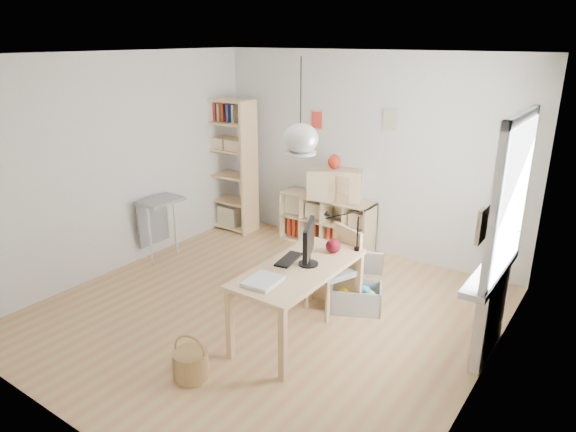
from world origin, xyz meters
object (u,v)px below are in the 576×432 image
Objects in this scene: storage_chest at (357,291)px; monitor at (309,242)px; desk at (299,275)px; chair at (336,265)px; tall_bookshelf at (229,160)px; cube_shelf at (326,224)px; drawer_chest at (335,184)px.

monitor reaches higher than storage_chest.
chair reaches higher than desk.
monitor is at bearing -35.27° from tall_bookshelf.
desk is at bearing -37.01° from tall_bookshelf.
tall_bookshelf reaches higher than monitor.
monitor is (2.63, -1.86, -0.10)m from tall_bookshelf.
tall_bookshelf is (-1.56, -0.28, 0.79)m from cube_shelf.
storage_chest is at bearing 52.99° from monitor.
monitor is at bearing -127.19° from storage_chest.
drawer_chest is at bearing 143.11° from chair.
desk is 0.75× the size of tall_bookshelf.
desk reaches higher than storage_chest.
cube_shelf is at bearing 114.61° from desk.
drawer_chest is (-0.92, 1.53, 0.40)m from chair.
storage_chest is (1.23, -1.39, -0.11)m from cube_shelf.
storage_chest is at bearing -48.39° from cube_shelf.
tall_bookshelf is 2.98m from chair.
tall_bookshelf is at bearing -169.81° from cube_shelf.
cube_shelf is (-1.02, 2.23, -0.36)m from desk.
tall_bookshelf is 4.32× the size of monitor.
tall_bookshelf is at bearing 165.94° from drawer_chest.
chair is (0.04, 0.66, -0.13)m from desk.
drawer_chest is (0.14, -0.04, 0.63)m from cube_shelf.
drawer_chest reaches higher than chair.
tall_bookshelf is at bearing 176.01° from chair.
cube_shelf is at bearing 10.19° from tall_bookshelf.
chair is at bearing 86.74° from desk.
chair is 0.42m from storage_chest.
monitor reaches higher than cube_shelf.
drawer_chest is (1.71, 0.24, -0.16)m from tall_bookshelf.
desk is at bearing -71.14° from chair.
cube_shelf is at bearing 106.82° from storage_chest.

